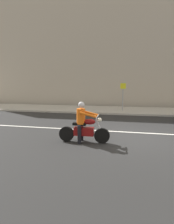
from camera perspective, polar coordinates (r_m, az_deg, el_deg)
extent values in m
plane|color=#242424|center=(8.10, 15.79, -7.96)|extent=(80.00, 80.00, 0.00)
cube|color=#A8A399|center=(15.92, 14.06, 0.47)|extent=(40.00, 4.40, 0.14)
cube|color=#A89E8E|center=(19.62, 14.47, 20.80)|extent=(40.00, 1.40, 12.95)
cube|color=silver|center=(8.96, 14.24, -6.28)|extent=(18.00, 0.14, 0.01)
cylinder|color=black|center=(7.10, 4.77, -7.49)|extent=(0.61, 0.14, 0.61)
cylinder|color=black|center=(7.36, -6.50, -6.92)|extent=(0.61, 0.14, 0.61)
cylinder|color=silver|center=(7.01, 3.83, -4.44)|extent=(0.38, 0.07, 0.82)
cube|color=maroon|center=(7.16, -0.97, -6.15)|extent=(0.80, 0.31, 0.32)
ellipsoid|color=maroon|center=(7.03, 0.78, -3.09)|extent=(0.49, 0.26, 0.22)
cube|color=black|center=(7.12, -2.40, -3.76)|extent=(0.53, 0.26, 0.10)
cylinder|color=silver|center=(6.94, 3.37, -1.34)|extent=(0.06, 0.70, 0.04)
sphere|color=silver|center=(6.96, 4.01, -2.49)|extent=(0.17, 0.17, 0.17)
cylinder|color=silver|center=(7.40, -3.03, -6.63)|extent=(0.70, 0.09, 0.07)
cylinder|color=black|center=(7.02, -2.42, -7.16)|extent=(0.16, 0.16, 0.72)
cylinder|color=black|center=(7.40, -1.74, -6.32)|extent=(0.16, 0.16, 0.72)
cylinder|color=orange|center=(7.05, -1.94, -1.38)|extent=(0.35, 0.35, 0.60)
cylinder|color=orange|center=(6.76, 0.39, -0.92)|extent=(0.68, 0.11, 0.24)
cylinder|color=orange|center=(7.19, 0.98, -0.35)|extent=(0.68, 0.11, 0.24)
sphere|color=tan|center=(6.99, -1.80, 2.03)|extent=(0.20, 0.20, 0.20)
sphere|color=#B7B7BC|center=(6.98, -1.80, 2.27)|extent=(0.25, 0.25, 0.25)
cylinder|color=gray|center=(15.08, 11.28, 4.73)|extent=(0.08, 0.08, 2.27)
cube|color=yellow|center=(15.02, 11.38, 8.09)|extent=(0.44, 0.03, 0.44)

